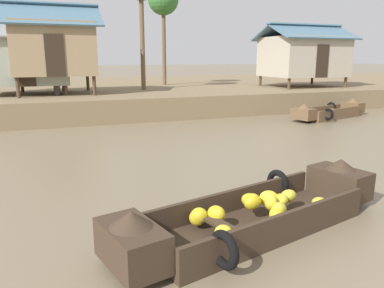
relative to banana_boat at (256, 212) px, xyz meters
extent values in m
plane|color=#7A6B51|center=(0.71, 4.93, -0.30)|extent=(300.00, 300.00, 0.00)
cube|color=#7F6B4C|center=(0.71, 20.65, 0.22)|extent=(160.00, 20.00, 1.02)
cube|color=#3D2D21|center=(0.01, 0.00, -0.24)|extent=(3.94, 2.13, 0.12)
cube|color=#3D2D21|center=(-0.14, 0.57, 0.01)|extent=(3.65, 0.98, 0.37)
cube|color=#3D2D21|center=(0.15, -0.57, 0.01)|extent=(3.65, 0.98, 0.37)
cube|color=#3D2D21|center=(2.12, 0.53, 0.08)|extent=(0.85, 1.19, 0.52)
cone|color=#3D2D21|center=(2.12, 0.53, 0.44)|extent=(0.68, 0.68, 0.20)
cube|color=#3D2D21|center=(-2.11, -0.52, 0.08)|extent=(0.85, 1.19, 0.52)
cone|color=#3D2D21|center=(-2.11, -0.52, 0.44)|extent=(0.68, 0.68, 0.20)
cube|color=#3D2D21|center=(-0.77, -0.19, 0.03)|extent=(0.47, 1.15, 0.05)
torus|color=black|center=(1.05, 0.99, 0.05)|extent=(0.24, 0.53, 0.52)
torus|color=black|center=(-1.04, -0.99, 0.05)|extent=(0.24, 0.53, 0.52)
ellipsoid|color=yellow|center=(-0.97, 0.10, 0.02)|extent=(0.31, 0.29, 0.24)
ellipsoid|color=yellow|center=(0.77, 0.25, 0.08)|extent=(0.40, 0.33, 0.22)
ellipsoid|color=gold|center=(1.23, 0.00, -0.01)|extent=(0.31, 0.28, 0.19)
ellipsoid|color=yellow|center=(0.01, 0.19, 0.13)|extent=(0.38, 0.41, 0.23)
ellipsoid|color=yellow|center=(0.26, -0.02, 0.14)|extent=(0.31, 0.33, 0.27)
ellipsoid|color=yellow|center=(-0.01, 0.12, 0.14)|extent=(0.35, 0.29, 0.27)
ellipsoid|color=yellow|center=(-0.69, 0.01, 0.07)|extent=(0.36, 0.37, 0.26)
ellipsoid|color=yellow|center=(-0.82, -0.53, 0.04)|extent=(0.35, 0.35, 0.20)
ellipsoid|color=yellow|center=(0.17, -0.33, 0.08)|extent=(0.40, 0.37, 0.22)
ellipsoid|color=yellow|center=(0.52, 0.10, 0.10)|extent=(0.39, 0.40, 0.20)
ellipsoid|color=yellow|center=(0.35, 0.19, 0.12)|extent=(0.38, 0.35, 0.28)
ellipsoid|color=gold|center=(0.24, -0.27, 0.10)|extent=(0.37, 0.35, 0.26)
ellipsoid|color=yellow|center=(-0.95, 0.09, 0.05)|extent=(0.29, 0.26, 0.26)
cube|color=brown|center=(9.08, 8.94, -0.24)|extent=(3.38, 1.94, 0.12)
cube|color=brown|center=(9.22, 8.46, 0.01)|extent=(3.10, 0.97, 0.37)
cube|color=brown|center=(8.94, 9.43, 0.01)|extent=(3.10, 0.97, 0.37)
cube|color=brown|center=(7.24, 8.41, 0.06)|extent=(0.88, 1.07, 0.47)
cone|color=brown|center=(7.24, 8.41, 0.40)|extent=(0.69, 0.69, 0.20)
cube|color=brown|center=(10.93, 9.48, 0.06)|extent=(0.88, 1.07, 0.47)
cone|color=brown|center=(10.93, 9.48, 0.40)|extent=(0.69, 0.69, 0.20)
cube|color=brown|center=(9.74, 9.13, 0.03)|extent=(0.47, 1.00, 0.05)
torus|color=black|center=(8.23, 8.04, 0.05)|extent=(0.26, 0.53, 0.52)
torus|color=black|center=(9.94, 9.85, 0.05)|extent=(0.26, 0.53, 0.52)
cylinder|color=#4C3826|center=(-2.21, 13.46, 0.96)|extent=(0.16, 0.16, 0.45)
cylinder|color=#4C3826|center=(-2.21, 16.08, 0.96)|extent=(0.16, 0.16, 0.45)
cube|color=gray|center=(-3.84, 14.77, 2.30)|extent=(3.66, 3.02, 2.24)
cube|color=#2D2319|center=(-3.84, 13.24, 2.08)|extent=(0.80, 0.04, 1.80)
cube|color=#9399A0|center=(-3.84, 14.01, 3.67)|extent=(4.36, 2.00, 0.86)
cube|color=#9399A0|center=(-3.84, 15.52, 3.67)|extent=(4.36, 2.00, 0.86)
cylinder|color=#4C3826|center=(-4.19, 12.92, 1.17)|extent=(0.16, 0.16, 0.88)
cylinder|color=#4C3826|center=(-0.99, 12.92, 1.17)|extent=(0.16, 0.16, 0.88)
cylinder|color=#4C3826|center=(-4.19, 15.92, 1.17)|extent=(0.16, 0.16, 0.88)
cylinder|color=#4C3826|center=(-0.99, 15.92, 1.17)|extent=(0.16, 0.16, 0.88)
cube|color=#9E8460|center=(-2.59, 14.42, 2.81)|extent=(3.60, 3.40, 2.39)
cube|color=#2D2319|center=(-2.59, 12.70, 2.51)|extent=(0.80, 0.04, 1.80)
cube|color=slate|center=(-2.59, 13.57, 4.32)|extent=(4.30, 2.18, 1.17)
cube|color=slate|center=(-2.59, 15.27, 4.32)|extent=(4.30, 2.18, 1.17)
cylinder|color=#4C3826|center=(9.43, 12.72, 1.03)|extent=(0.16, 0.16, 0.61)
cylinder|color=#4C3826|center=(13.35, 12.72, 1.03)|extent=(0.16, 0.16, 0.61)
cylinder|color=#4C3826|center=(9.43, 15.75, 1.03)|extent=(0.16, 0.16, 0.61)
cylinder|color=#4C3826|center=(13.35, 15.75, 1.03)|extent=(0.16, 0.16, 0.61)
cube|color=#B2A893|center=(11.39, 14.23, 2.48)|extent=(4.32, 3.43, 2.28)
cube|color=#2D2319|center=(11.39, 12.50, 2.24)|extent=(0.80, 0.04, 1.80)
cube|color=slate|center=(11.39, 13.37, 3.90)|extent=(5.02, 2.21, 0.96)
cube|color=slate|center=(11.39, 15.09, 3.90)|extent=(5.02, 2.21, 0.96)
cylinder|color=brown|center=(4.05, 18.56, 3.13)|extent=(0.24, 0.24, 4.80)
cylinder|color=brown|center=(1.92, 15.45, 3.28)|extent=(0.24, 0.24, 5.11)
cylinder|color=#332D28|center=(-2.60, 13.48, 1.10)|extent=(0.28, 0.28, 0.75)
cylinder|color=brown|center=(-2.60, 13.48, 1.78)|extent=(0.34, 0.34, 0.60)
sphere|color=#9E7556|center=(-2.60, 13.48, 2.20)|extent=(0.22, 0.22, 0.22)
cone|color=tan|center=(-2.60, 13.48, 2.32)|extent=(0.44, 0.44, 0.14)
camera|label=1|loc=(-2.93, -4.85, 2.39)|focal=35.07mm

